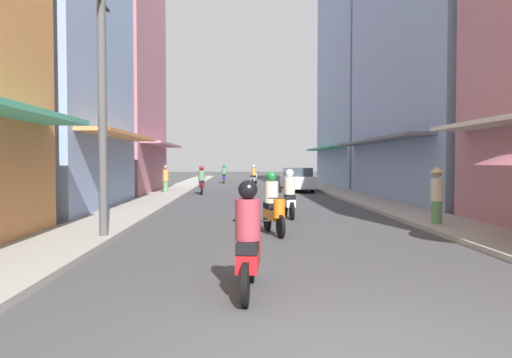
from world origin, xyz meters
name	(u,v)px	position (x,y,z in m)	size (l,w,h in m)	color
ground_plane	(256,194)	(0.00, 22.48, 0.00)	(116.52, 116.52, 0.00)	#424244
sidewalk_left	(169,193)	(-4.87, 22.48, 0.06)	(1.99, 60.96, 0.12)	#9E9991
sidewalk_right	(342,193)	(4.87, 22.48, 0.06)	(1.99, 60.96, 0.12)	#ADA89E
building_left_mid	(26,31)	(-8.86, 13.83, 6.64)	(7.05, 8.71, 13.29)	#8CA5CC
building_left_far	(101,67)	(-8.86, 23.56, 7.26)	(7.05, 9.28, 14.54)	#B7727F
building_right_mid	(449,47)	(8.86, 17.88, 7.18)	(7.05, 13.16, 14.38)	#8CA5CC
building_right_far	(371,71)	(8.86, 31.05, 8.52)	(7.05, 12.18, 17.05)	#8CA5CC
motorbike_red	(249,243)	(-0.88, 2.23, 0.70)	(0.55, 1.81, 1.58)	black
motorbike_white	(289,196)	(0.61, 11.07, 0.70)	(0.55, 1.81, 1.58)	black
motorbike_maroon	(202,182)	(-3.06, 22.42, 0.70)	(0.55, 1.81, 1.58)	black
motorbike_silver	(254,176)	(0.20, 32.00, 0.70)	(0.63, 1.79, 1.58)	black
motorbike_orange	(273,206)	(-0.14, 7.60, 0.70)	(0.61, 1.79, 1.58)	black
motorbike_blue	(224,175)	(-2.22, 36.15, 0.70)	(0.55, 1.81, 1.58)	black
parked_car	(297,179)	(2.55, 24.46, 0.74)	(1.82, 4.12, 1.45)	silver
pedestrian_crossing	(166,180)	(-5.03, 22.22, 0.81)	(0.34, 0.34, 1.63)	#598C59
pedestrian_far	(437,193)	(4.42, 8.55, 0.95)	(0.44, 0.44, 1.69)	#598C59
utility_pole	(102,106)	(-4.12, 6.78, 3.09)	(0.20, 1.20, 6.03)	#4C4C4F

